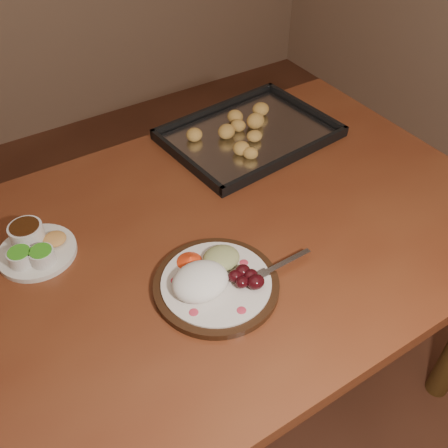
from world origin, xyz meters
TOP-DOWN VIEW (x-y plane):
  - dining_table at (0.20, 0.12)m, footprint 1.50×0.90m
  - dinner_plate at (0.17, -0.02)m, footprint 0.35×0.26m
  - condiment_saucer at (-0.12, 0.27)m, footprint 0.17×0.17m
  - baking_tray at (0.54, 0.40)m, footprint 0.49×0.38m

SIDE VIEW (x-z plane):
  - dining_table at x=0.20m, z-range 0.28..1.03m
  - baking_tray at x=0.54m, z-range 0.74..0.79m
  - dinner_plate at x=0.17m, z-range 0.74..0.80m
  - condiment_saucer at x=-0.12m, z-range 0.74..0.80m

